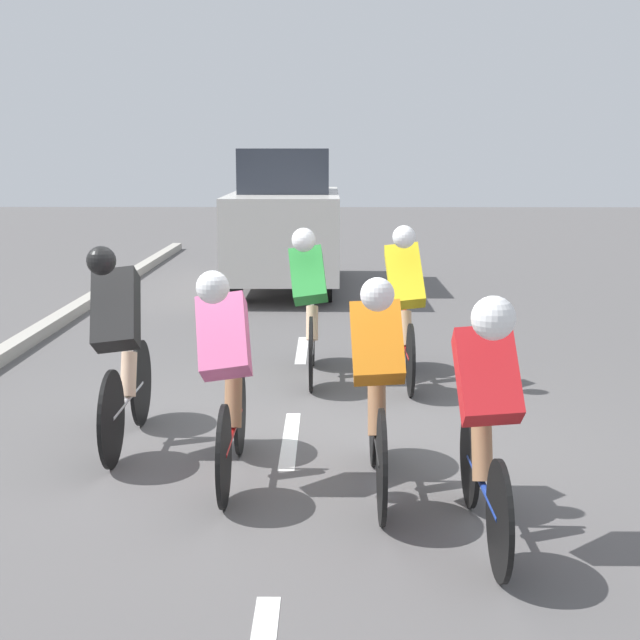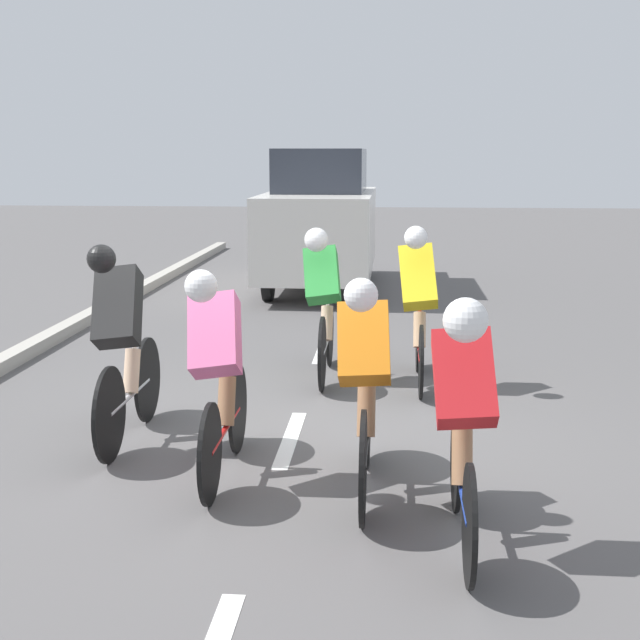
% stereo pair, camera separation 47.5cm
% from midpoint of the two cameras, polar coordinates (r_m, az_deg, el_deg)
% --- Properties ---
extents(ground_plane, '(60.00, 60.00, 0.00)m').
position_cam_midpoint_polar(ground_plane, '(6.95, 0.01, -7.78)').
color(ground_plane, '#565454').
extents(lane_stripe_mid, '(0.12, 1.40, 0.01)m').
position_cam_midpoint_polar(lane_stripe_mid, '(7.00, 0.04, -7.62)').
color(lane_stripe_mid, white).
rests_on(lane_stripe_mid, ground).
extents(lane_stripe_far, '(0.12, 1.40, 0.01)m').
position_cam_midpoint_polar(lane_stripe_far, '(10.08, 1.50, -1.92)').
color(lane_stripe_far, white).
rests_on(lane_stripe_far, ground).
extents(cyclist_black, '(0.39, 1.71, 1.56)m').
position_cam_midpoint_polar(cyclist_black, '(6.83, -10.65, -1.33)').
color(cyclist_black, black).
rests_on(cyclist_black, ground).
extents(cyclist_green, '(0.39, 1.74, 1.51)m').
position_cam_midpoint_polar(cyclist_green, '(8.64, 1.78, 1.27)').
color(cyclist_green, black).
rests_on(cyclist_green, ground).
extents(cyclist_red, '(0.36, 1.63, 1.48)m').
position_cam_midpoint_polar(cyclist_red, '(5.00, 11.88, -5.97)').
color(cyclist_red, black).
rests_on(cyclist_red, ground).
extents(cyclist_pink, '(0.39, 1.68, 1.48)m').
position_cam_midpoint_polar(cyclist_pink, '(5.98, -4.30, -3.19)').
color(cyclist_pink, black).
rests_on(cyclist_pink, ground).
extents(cyclist_yellow, '(0.38, 1.69, 1.55)m').
position_cam_midpoint_polar(cyclist_yellow, '(8.47, 7.92, 1.10)').
color(cyclist_yellow, black).
rests_on(cyclist_yellow, ground).
extents(cyclist_orange, '(0.35, 1.73, 1.47)m').
position_cam_midpoint_polar(cyclist_orange, '(5.69, 5.26, -4.10)').
color(cyclist_orange, black).
rests_on(cyclist_orange, ground).
extents(support_car, '(1.70, 4.38, 2.26)m').
position_cam_midpoint_polar(support_car, '(14.61, 0.99, 6.44)').
color(support_car, black).
rests_on(support_car, ground).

